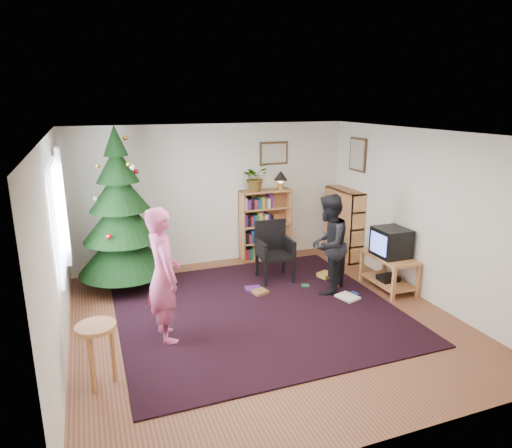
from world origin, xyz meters
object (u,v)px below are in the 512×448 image
object	(u,v)px
bookshelf_back	(265,224)
person_standing	(163,275)
picture_back	(274,153)
potted_plant	(255,177)
picture_right	(358,155)
crt_tv	(391,242)
stool	(97,338)
christmas_tree	(121,223)
table_lamp	(281,177)
tv_stand	(389,269)
bookshelf_right	(344,223)
armchair	(273,248)
person_by_chair	(328,245)

from	to	relation	value
bookshelf_back	person_standing	distance (m)	3.30
picture_back	potted_plant	world-z (taller)	picture_back
picture_back	person_standing	bearing A→B (deg)	-134.74
picture_right	bookshelf_back	size ratio (longest dim) A/B	0.46
crt_tv	stool	bearing A→B (deg)	-166.67
picture_right	christmas_tree	size ratio (longest dim) A/B	0.24
person_standing	table_lamp	world-z (taller)	person_standing
potted_plant	bookshelf_back	bearing A→B (deg)	0.00
picture_back	bookshelf_back	bearing A→B (deg)	-147.65
picture_right	tv_stand	bearing A→B (deg)	-99.95
tv_stand	potted_plant	bearing A→B (deg)	125.96
tv_stand	crt_tv	xyz separation A→B (m)	(-0.00, 0.00, 0.45)
christmas_tree	stool	size ratio (longest dim) A/B	3.74
picture_right	bookshelf_right	bearing A→B (deg)	134.94
picture_back	tv_stand	xyz separation A→B (m)	(1.07, -2.18, -1.62)
crt_tv	potted_plant	world-z (taller)	potted_plant
armchair	christmas_tree	bearing A→B (deg)	171.46
potted_plant	person_standing	bearing A→B (deg)	-131.13
bookshelf_back	person_standing	bearing A→B (deg)	-133.76
tv_stand	person_by_chair	bearing A→B (deg)	167.01
picture_back	christmas_tree	world-z (taller)	christmas_tree
crt_tv	potted_plant	xyz separation A→B (m)	(-1.48, 2.04, 0.78)
picture_back	person_by_chair	size ratio (longest dim) A/B	0.36
person_standing	picture_back	bearing A→B (deg)	-51.80
person_by_chair	table_lamp	distance (m)	1.97
tv_stand	armchair	xyz separation A→B (m)	(-1.55, 1.05, 0.20)
picture_right	person_by_chair	xyz separation A→B (m)	(-1.23, -1.23, -1.18)
picture_back	crt_tv	size ratio (longest dim) A/B	1.09
person_standing	person_by_chair	distance (m)	2.64
armchair	table_lamp	world-z (taller)	table_lamp
christmas_tree	bookshelf_right	xyz separation A→B (m)	(4.00, 0.06, -0.40)
potted_plant	table_lamp	world-z (taller)	potted_plant
table_lamp	person_by_chair	bearing A→B (deg)	-89.81
armchair	potted_plant	bearing A→B (deg)	89.41
christmas_tree	tv_stand	bearing A→B (deg)	-21.54
crt_tv	potted_plant	size ratio (longest dim) A/B	1.01
bookshelf_back	table_lamp	xyz separation A→B (m)	(0.30, 0.00, 0.86)
crt_tv	person_by_chair	distance (m)	1.00
bookshelf_back	stool	world-z (taller)	bookshelf_back
tv_stand	crt_tv	bearing A→B (deg)	180.00
stool	picture_back	bearing A→B (deg)	44.21
crt_tv	armchair	bearing A→B (deg)	145.83
armchair	person_standing	bearing A→B (deg)	-142.34
crt_tv	picture_back	bearing A→B (deg)	116.09
tv_stand	person_standing	bearing A→B (deg)	-174.65
bookshelf_right	crt_tv	distance (m)	1.60
person_by_chair	table_lamp	size ratio (longest dim) A/B	4.56
table_lamp	picture_back	bearing A→B (deg)	122.76
christmas_tree	crt_tv	bearing A→B (deg)	-21.56
picture_back	person_by_chair	bearing A→B (deg)	-87.28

